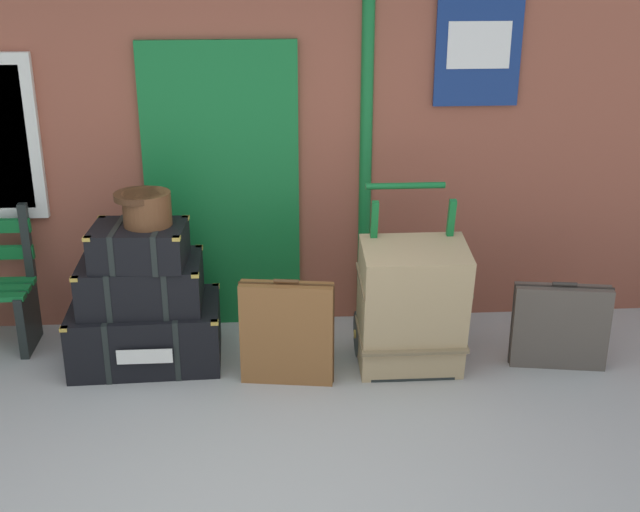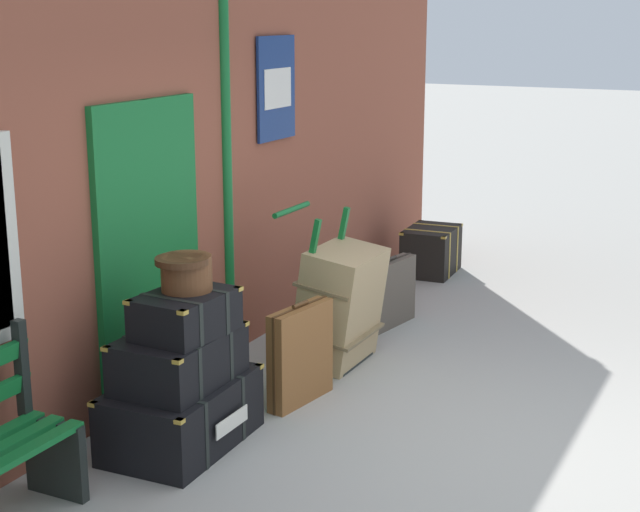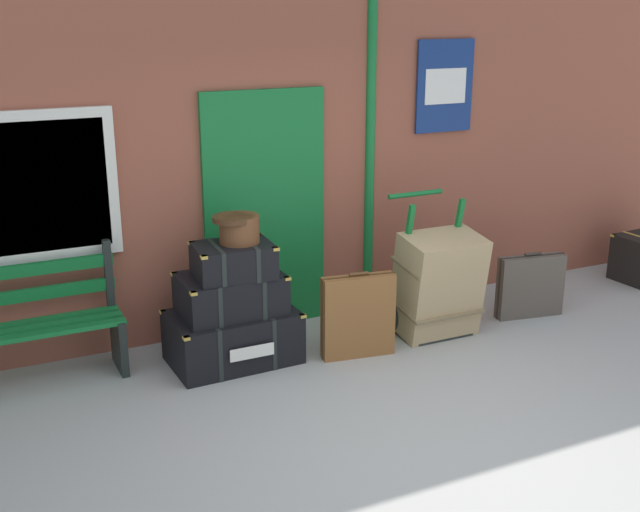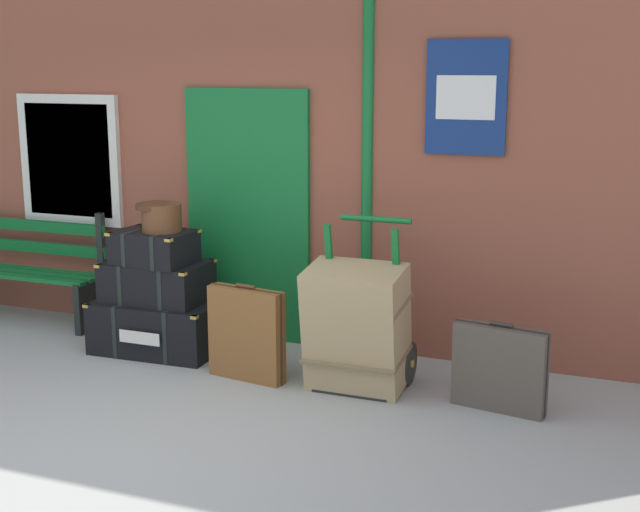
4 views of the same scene
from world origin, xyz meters
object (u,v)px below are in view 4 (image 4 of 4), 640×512
object	(u,v)px
steamer_trunk_middle	(157,281)
suitcase_brown	(500,369)
steamer_trunk_base	(160,325)
platform_bench	(23,272)
steamer_trunk_top	(154,247)
porters_trolley	(364,346)
suitcase_slate	(246,334)
round_hatbox	(161,216)
large_brown_trunk	(357,327)

from	to	relation	value
steamer_trunk_middle	suitcase_brown	xyz separation A→B (m)	(2.81, -0.26, -0.29)
steamer_trunk_base	suitcase_brown	xyz separation A→B (m)	(2.80, -0.26, 0.08)
steamer_trunk_middle	steamer_trunk_base	bearing A→B (deg)	8.70
platform_bench	steamer_trunk_top	distance (m)	1.72
steamer_trunk_top	porters_trolley	size ratio (longest dim) A/B	0.53
suitcase_slate	round_hatbox	bearing A→B (deg)	160.24
suitcase_brown	steamer_trunk_top	bearing A→B (deg)	175.75
steamer_trunk_middle	round_hatbox	xyz separation A→B (m)	(0.07, -0.02, 0.54)
steamer_trunk_base	steamer_trunk_top	world-z (taller)	steamer_trunk_top
porters_trolley	round_hatbox	bearing A→B (deg)	178.04
round_hatbox	large_brown_trunk	distance (m)	1.85
steamer_trunk_base	steamer_trunk_top	bearing A→B (deg)	-78.79
platform_bench	suitcase_brown	size ratio (longest dim) A/B	2.46
round_hatbox	large_brown_trunk	size ratio (longest dim) A/B	0.39
suitcase_brown	large_brown_trunk	bearing A→B (deg)	-179.96
platform_bench	large_brown_trunk	bearing A→B (deg)	-9.59
steamer_trunk_top	porters_trolley	distance (m)	1.87
steamer_trunk_base	suitcase_brown	bearing A→B (deg)	-5.24
round_hatbox	porters_trolley	bearing A→B (deg)	-1.96
round_hatbox	porters_trolley	xyz separation A→B (m)	(1.72, -0.06, -0.85)
platform_bench	large_brown_trunk	size ratio (longest dim) A/B	1.72
large_brown_trunk	suitcase_slate	distance (m)	0.84
steamer_trunk_base	suitcase_slate	distance (m)	1.03
steamer_trunk_middle	suitcase_brown	bearing A→B (deg)	-5.22
steamer_trunk_top	suitcase_brown	bearing A→B (deg)	-4.25
platform_bench	round_hatbox	xyz separation A→B (m)	(1.69, -0.34, 0.68)
platform_bench	suitcase_slate	size ratio (longest dim) A/B	2.19
large_brown_trunk	platform_bench	bearing A→B (deg)	170.41
platform_bench	steamer_trunk_top	xyz separation A→B (m)	(1.63, -0.37, 0.43)
round_hatbox	suitcase_slate	world-z (taller)	round_hatbox
platform_bench	steamer_trunk_base	distance (m)	1.67
steamer_trunk_middle	round_hatbox	size ratio (longest dim) A/B	2.25
steamer_trunk_top	round_hatbox	bearing A→B (deg)	23.39
steamer_trunk_middle	steamer_trunk_top	bearing A→B (deg)	-72.58
round_hatbox	suitcase_brown	distance (m)	2.87
steamer_trunk_top	steamer_trunk_middle	bearing A→B (deg)	107.42
steamer_trunk_top	suitcase_slate	xyz separation A→B (m)	(0.95, -0.29, -0.52)
porters_trolley	large_brown_trunk	xyz separation A→B (m)	(0.00, -0.17, 0.19)
round_hatbox	suitcase_slate	distance (m)	1.22
steamer_trunk_base	porters_trolley	xyz separation A→B (m)	(1.79, -0.08, 0.06)
platform_bench	suitcase_brown	world-z (taller)	platform_bench
platform_bench	steamer_trunk_base	size ratio (longest dim) A/B	1.55
steamer_trunk_base	steamer_trunk_middle	bearing A→B (deg)	-171.30
round_hatbox	suitcase_slate	bearing A→B (deg)	-19.76
porters_trolley	steamer_trunk_base	bearing A→B (deg)	177.32
steamer_trunk_top	suitcase_brown	size ratio (longest dim) A/B	0.98
platform_bench	large_brown_trunk	xyz separation A→B (m)	(3.40, -0.58, 0.02)
steamer_trunk_middle	porters_trolley	distance (m)	1.82
steamer_trunk_base	steamer_trunk_middle	distance (m)	0.37
steamer_trunk_middle	suitcase_slate	distance (m)	1.05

